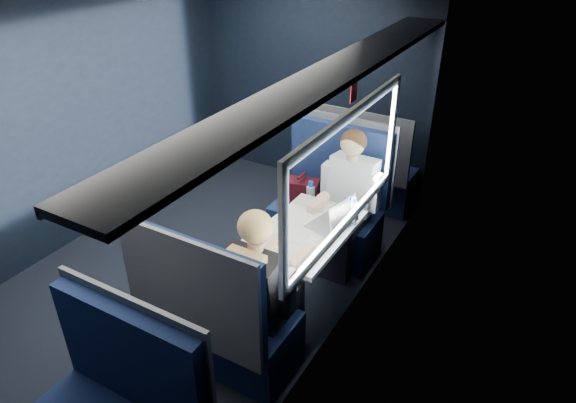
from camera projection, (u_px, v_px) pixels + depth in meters
The scene contains 12 objects.
ground at pixel (205, 266), 4.80m from camera, with size 2.80×4.20×0.01m, color black.
room_shell at pixel (192, 116), 4.04m from camera, with size 3.00×4.40×2.40m.
table at pixel (303, 237), 4.02m from camera, with size 0.62×1.00×0.74m.
seat_bay_near at pixel (328, 208), 4.88m from camera, with size 1.04×0.62×1.26m.
seat_bay_far at pixel (219, 321), 3.56m from camera, with size 1.04×0.62×1.26m.
seat_row_front at pixel (366, 172), 5.57m from camera, with size 1.04×0.51×1.16m.
man at pixel (347, 195), 4.48m from camera, with size 0.53×0.56×1.32m.
woman at pixel (261, 284), 3.42m from camera, with size 0.53×0.56×1.32m.
papers at pixel (292, 231), 3.95m from camera, with size 0.48×0.69×0.01m, color white.
laptop at pixel (336, 220), 3.97m from camera, with size 0.32×0.38×0.25m.
bottle_small at pixel (352, 212), 3.99m from camera, with size 0.07×0.07×0.24m.
cup at pixel (352, 209), 4.14m from camera, with size 0.08×0.08×0.10m, color white.
Camera 1 is at (2.59, -2.95, 2.92)m, focal length 32.00 mm.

